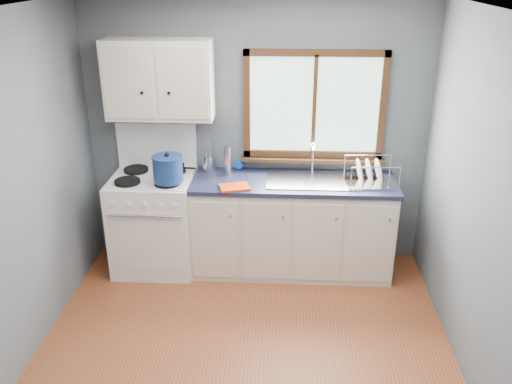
# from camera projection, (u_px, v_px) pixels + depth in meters

# --- Properties ---
(floor) EXTENTS (3.20, 3.60, 0.02)m
(floor) POSITION_uv_depth(u_px,v_px,m) (242.00, 373.00, 3.96)
(floor) COLOR brown
(floor) RESTS_ON ground
(ceiling) EXTENTS (3.20, 3.60, 0.02)m
(ceiling) POSITION_uv_depth(u_px,v_px,m) (238.00, 12.00, 2.97)
(ceiling) COLOR white
(ceiling) RESTS_ON wall_back
(wall_back) EXTENTS (3.20, 0.02, 2.50)m
(wall_back) POSITION_uv_depth(u_px,v_px,m) (256.00, 135.00, 5.12)
(wall_back) COLOR #585F66
(wall_back) RESTS_ON ground
(wall_right) EXTENTS (0.02, 3.60, 2.50)m
(wall_right) POSITION_uv_depth(u_px,v_px,m) (497.00, 225.00, 3.38)
(wall_right) COLOR #585F66
(wall_right) RESTS_ON ground
(gas_range) EXTENTS (0.76, 0.69, 1.36)m
(gas_range) POSITION_uv_depth(u_px,v_px,m) (155.00, 220.00, 5.16)
(gas_range) COLOR white
(gas_range) RESTS_ON floor
(base_cabinets) EXTENTS (1.85, 0.60, 0.88)m
(base_cabinets) POSITION_uv_depth(u_px,v_px,m) (292.00, 230.00, 5.14)
(base_cabinets) COLOR beige
(base_cabinets) RESTS_ON floor
(countertop) EXTENTS (1.89, 0.64, 0.04)m
(countertop) POSITION_uv_depth(u_px,v_px,m) (293.00, 182.00, 4.95)
(countertop) COLOR #171B33
(countertop) RESTS_ON base_cabinets
(sink) EXTENTS (0.84, 0.46, 0.44)m
(sink) POSITION_uv_depth(u_px,v_px,m) (312.00, 187.00, 4.96)
(sink) COLOR silver
(sink) RESTS_ON countertop
(window) EXTENTS (1.36, 0.10, 1.03)m
(window) POSITION_uv_depth(u_px,v_px,m) (314.00, 113.00, 4.97)
(window) COLOR #9EC6A8
(window) RESTS_ON wall_back
(upper_cabinets) EXTENTS (0.95, 0.35, 0.70)m
(upper_cabinets) POSITION_uv_depth(u_px,v_px,m) (159.00, 80.00, 4.78)
(upper_cabinets) COLOR beige
(upper_cabinets) RESTS_ON wall_back
(skillet) EXTENTS (0.35, 0.25, 0.05)m
(skillet) POSITION_uv_depth(u_px,v_px,m) (173.00, 167.00, 5.08)
(skillet) COLOR black
(skillet) RESTS_ON gas_range
(stockpot) EXTENTS (0.34, 0.34, 0.27)m
(stockpot) POSITION_uv_depth(u_px,v_px,m) (168.00, 168.00, 4.77)
(stockpot) COLOR navy
(stockpot) RESTS_ON gas_range
(utensil_crock) EXTENTS (0.15, 0.15, 0.37)m
(utensil_crock) POSITION_uv_depth(u_px,v_px,m) (209.00, 163.00, 5.13)
(utensil_crock) COLOR silver
(utensil_crock) RESTS_ON countertop
(thermos) EXTENTS (0.09, 0.09, 0.28)m
(thermos) POSITION_uv_depth(u_px,v_px,m) (228.00, 161.00, 5.02)
(thermos) COLOR silver
(thermos) RESTS_ON countertop
(soap_bottle) EXTENTS (0.12, 0.12, 0.25)m
(soap_bottle) POSITION_uv_depth(u_px,v_px,m) (237.00, 158.00, 5.13)
(soap_bottle) COLOR #0E47B9
(soap_bottle) RESTS_ON countertop
(dish_towel) EXTENTS (0.30, 0.25, 0.02)m
(dish_towel) POSITION_uv_depth(u_px,v_px,m) (234.00, 187.00, 4.77)
(dish_towel) COLOR red
(dish_towel) RESTS_ON countertop
(dish_rack) EXTENTS (0.47, 0.37, 0.23)m
(dish_rack) POSITION_uv_depth(u_px,v_px,m) (370.00, 177.00, 4.85)
(dish_rack) COLOR silver
(dish_rack) RESTS_ON countertop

